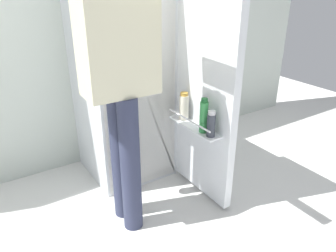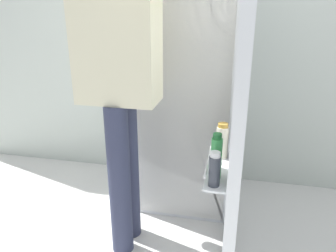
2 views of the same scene
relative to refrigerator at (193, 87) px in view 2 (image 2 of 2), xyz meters
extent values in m
plane|color=silver|center=(-0.03, -0.50, -0.83)|extent=(6.62, 6.62, 0.00)
cube|color=beige|center=(-0.03, 0.41, 0.50)|extent=(4.40, 0.10, 2.65)
cube|color=silver|center=(-0.03, 0.05, 0.00)|extent=(0.59, 0.61, 1.66)
cube|color=white|center=(-0.03, -0.25, 0.00)|extent=(0.55, 0.01, 1.62)
cube|color=white|center=(-0.03, -0.20, -0.02)|extent=(0.51, 0.09, 0.01)
cube|color=silver|center=(0.30, -0.54, 0.01)|extent=(0.06, 0.58, 1.62)
cube|color=white|center=(0.21, -0.54, -0.29)|extent=(0.11, 0.46, 0.01)
cylinder|color=silver|center=(0.17, -0.54, -0.23)|extent=(0.01, 0.44, 0.01)
cylinder|color=green|center=(0.21, -0.64, -0.18)|extent=(0.05, 0.05, 0.20)
cylinder|color=#195B28|center=(0.21, -0.64, -0.07)|extent=(0.04, 0.04, 0.03)
cylinder|color=#EDE5CC|center=(0.22, -0.41, -0.19)|extent=(0.07, 0.07, 0.17)
cylinder|color=#B78933|center=(0.22, -0.41, -0.10)|extent=(0.05, 0.05, 0.02)
cylinder|color=#333842|center=(0.21, -0.72, -0.21)|extent=(0.05, 0.05, 0.15)
cylinder|color=silver|center=(0.21, -0.72, -0.12)|extent=(0.05, 0.05, 0.02)
cylinder|color=#2D334C|center=(-0.30, -0.46, -0.40)|extent=(0.12, 0.12, 0.87)
cylinder|color=#2D334C|center=(-0.30, -0.61, -0.40)|extent=(0.12, 0.12, 0.87)
cube|color=beige|center=(-0.30, -0.53, 0.35)|extent=(0.40, 0.22, 0.62)
cylinder|color=beige|center=(-0.30, -0.34, 0.33)|extent=(0.08, 0.08, 0.58)
camera|label=1|loc=(-1.00, -2.12, 0.63)|focal=34.92mm
camera|label=2|loc=(0.28, -2.06, 0.51)|focal=35.03mm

